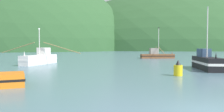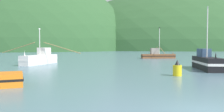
# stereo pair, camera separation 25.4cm
# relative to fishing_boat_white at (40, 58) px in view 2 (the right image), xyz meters

# --- Properties ---
(ground_plane) EXTENTS (600.00, 600.00, 0.00)m
(ground_plane) POSITION_rel_fishing_boat_white_xyz_m (12.21, -27.78, -0.89)
(ground_plane) COLOR slate
(hill_far_left) EXTENTS (214.62, 171.70, 96.22)m
(hill_far_left) POSITION_rel_fishing_boat_white_xyz_m (86.01, 163.75, -0.89)
(hill_far_left) COLOR #2D562D
(hill_far_left) RESTS_ON ground
(hill_far_center) EXTENTS (89.23, 71.38, 60.57)m
(hill_far_center) POSITION_rel_fishing_boat_white_xyz_m (72.45, 118.31, -0.89)
(hill_far_center) COLOR #516B38
(hill_far_center) RESTS_ON ground
(hill_mid_right) EXTENTS (154.37, 123.49, 105.43)m
(hill_mid_right) POSITION_rel_fishing_boat_white_xyz_m (-36.18, 131.73, -0.89)
(hill_mid_right) COLOR #2D562D
(hill_mid_right) RESTS_ON ground
(fishing_boat_white) EXTENTS (12.85, 7.89, 5.58)m
(fishing_boat_white) POSITION_rel_fishing_boat_white_xyz_m (0.00, 0.00, 0.00)
(fishing_boat_white) COLOR white
(fishing_boat_white) RESTS_ON ground
(fishing_boat_black) EXTENTS (3.37, 7.62, 7.45)m
(fishing_boat_black) POSITION_rel_fishing_boat_white_xyz_m (21.32, -10.93, 0.01)
(fishing_boat_black) COLOR black
(fishing_boat_black) RESTS_ON ground
(fishing_boat_brown) EXTENTS (7.76, 9.94, 7.08)m
(fishing_boat_brown) POSITION_rel_fishing_boat_white_xyz_m (23.52, 14.44, -0.18)
(fishing_boat_brown) COLOR brown
(fishing_boat_brown) RESTS_ON ground
(channel_buoy) EXTENTS (0.81, 0.81, 1.52)m
(channel_buoy) POSITION_rel_fishing_boat_white_xyz_m (15.57, -16.22, -0.27)
(channel_buoy) COLOR yellow
(channel_buoy) RESTS_ON ground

